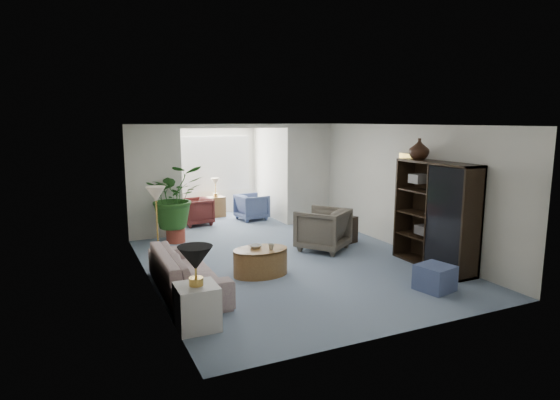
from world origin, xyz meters
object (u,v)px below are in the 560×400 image
coffee_table (261,262)px  entertainment_cabinet (435,215)px  floor_lamp (156,194)px  sunroom_chair_maroon (196,212)px  wingback_chair (323,229)px  sunroom_chair_blue (252,207)px  framed_picture (410,166)px  ottoman (435,278)px  table_lamp (195,258)px  coffee_bowl (256,246)px  end_table (197,307)px  side_table_dark (344,230)px  plant_pot (176,235)px  sofa (187,271)px  coffee_cup (271,247)px  sunroom_table (216,207)px  cabinet_urn (419,149)px

coffee_table → entertainment_cabinet: bearing=-16.0°
floor_lamp → sunroom_chair_maroon: (1.40, 2.67, -0.92)m
wingback_chair → sunroom_chair_blue: size_ratio=1.25×
framed_picture → ottoman: 2.66m
sunroom_chair_blue → sunroom_chair_maroon: 1.50m
entertainment_cabinet → sunroom_chair_blue: 5.33m
table_lamp → coffee_bowl: table_lamp is taller
end_table → sunroom_chair_maroon: sunroom_chair_maroon is taller
side_table_dark → ottoman: bearing=-95.0°
plant_pot → ottoman: bearing=-56.5°
table_lamp → coffee_bowl: 2.25m
sofa → side_table_dark: size_ratio=3.82×
coffee_table → coffee_cup: bearing=-33.7°
framed_picture → wingback_chair: 2.10m
framed_picture → coffee_bowl: framed_picture is taller
floor_lamp → entertainment_cabinet: entertainment_cabinet is taller
sunroom_chair_blue → sunroom_table: size_ratio=1.37×
table_lamp → wingback_chair: size_ratio=0.47×
floor_lamp → sunroom_chair_maroon: floor_lamp is taller
sofa → wingback_chair: (3.03, 1.13, 0.11)m
cabinet_urn → ottoman: bearing=-119.6°
cabinet_urn → ottoman: 2.49m
end_table → sunroom_table: (2.23, 6.54, -0.01)m
sofa → end_table: sofa is taller
framed_picture → sunroom_chair_maroon: framed_picture is taller
sofa → coffee_table: sofa is taller
wingback_chair → sofa: bearing=-15.8°
coffee_table → entertainment_cabinet: 3.18m
entertainment_cabinet → sunroom_chair_maroon: size_ratio=2.55×
coffee_table → side_table_dark: size_ratio=1.69×
floor_lamp → plant_pot: 1.71m
floor_lamp → coffee_bowl: floor_lamp is taller
end_table → coffee_table: size_ratio=0.59×
coffee_cup → side_table_dark: 2.64m
coffee_table → sunroom_chair_blue: (1.48, 4.22, 0.11)m
coffee_table → entertainment_cabinet: size_ratio=0.51×
end_table → floor_lamp: bearing=88.5°
side_table_dark → plant_pot: (-3.27, 1.53, -0.12)m
ottoman → sunroom_chair_maroon: sunroom_chair_maroon is taller
end_table → ottoman: bearing=-3.4°
coffee_bowl → sunroom_chair_maroon: bearing=89.6°
framed_picture → sunroom_table: bearing=117.1°
coffee_table → coffee_cup: 0.33m
sunroom_chair_maroon → sunroom_chair_blue: bearing=83.2°
framed_picture → sunroom_chair_blue: framed_picture is taller
sunroom_chair_maroon → floor_lamp: bearing=-34.5°
coffee_bowl → side_table_dark: bearing=24.3°
floor_lamp → side_table_dark: 3.98m
sunroom_table → plant_pot: bearing=-125.2°
sunroom_chair_blue → side_table_dark: bearing=-169.3°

